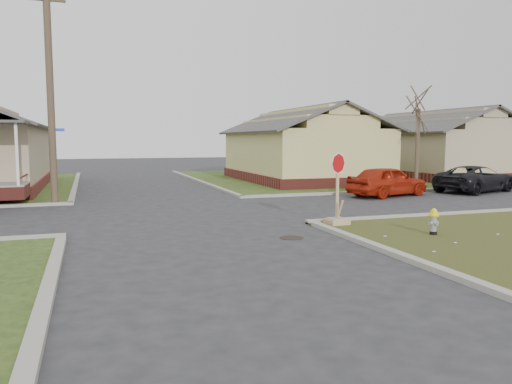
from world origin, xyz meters
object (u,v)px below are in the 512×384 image
object	(u,v)px
fire_hydrant	(434,220)
red_sedan	(387,181)
utility_pole	(50,87)
dark_pickup	(475,179)
stop_sign	(337,209)

from	to	relation	value
fire_hydrant	red_sedan	size ratio (longest dim) A/B	0.17
utility_pole	dark_pickup	xyz separation A→B (m)	(19.70, -1.42, -4.00)
stop_sign	red_sedan	xyz separation A→B (m)	(5.98, 6.41, 0.18)
fire_hydrant	dark_pickup	size ratio (longest dim) A/B	0.15
fire_hydrant	stop_sign	world-z (taller)	stop_sign
dark_pickup	fire_hydrant	bearing A→B (deg)	114.98
stop_sign	red_sedan	bearing A→B (deg)	45.25
fire_hydrant	utility_pole	bearing A→B (deg)	126.52
fire_hydrant	red_sedan	xyz separation A→B (m)	(4.29, 8.75, 0.26)
fire_hydrant	red_sedan	world-z (taller)	red_sedan
utility_pole	fire_hydrant	world-z (taller)	utility_pole
red_sedan	dark_pickup	world-z (taller)	red_sedan
fire_hydrant	stop_sign	bearing A→B (deg)	118.14
utility_pole	red_sedan	distance (m)	15.05
utility_pole	dark_pickup	size ratio (longest dim) A/B	1.90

